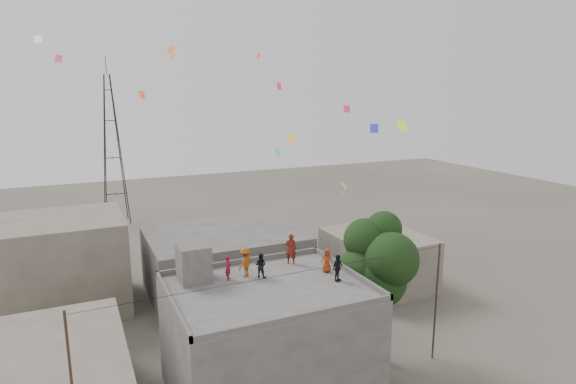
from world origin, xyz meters
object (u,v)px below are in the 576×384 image
at_px(transmission_tower, 112,150).
at_px(person_dark_adult, 337,268).
at_px(tree, 379,263).
at_px(stair_head_box, 194,263).
at_px(person_red_adult, 291,249).

relative_size(transmission_tower, person_dark_adult, 13.44).
height_order(tree, transmission_tower, transmission_tower).
bearing_deg(tree, stair_head_box, 169.26).
xyz_separation_m(person_red_adult, person_dark_adult, (1.14, -3.47, -0.17)).
height_order(stair_head_box, tree, tree).
xyz_separation_m(stair_head_box, transmission_tower, (-0.80, 37.40, 1.97)).
relative_size(person_red_adult, person_dark_adult, 1.22).
relative_size(stair_head_box, tree, 0.22).
distance_m(tree, transmission_tower, 41.12).
distance_m(transmission_tower, person_dark_adult, 41.52).
bearing_deg(stair_head_box, person_dark_adult, -25.51).
distance_m(stair_head_box, tree, 10.80).
xyz_separation_m(stair_head_box, tree, (10.57, -2.00, -1.00)).
bearing_deg(stair_head_box, transmission_tower, 91.23).
distance_m(person_red_adult, person_dark_adult, 3.66).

